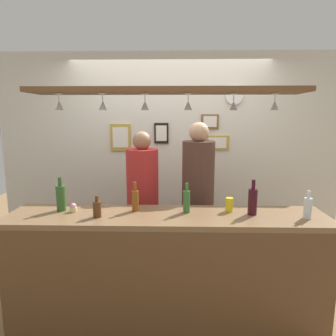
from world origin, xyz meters
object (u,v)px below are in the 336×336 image
Objects in this scene: bottle_wine_dark_red at (253,201)px; cupcake at (73,208)px; person_left_red_shirt at (143,193)px; person_middle_brown_shirt at (198,188)px; bottle_soda_clear at (308,207)px; picture_frame_upper_small at (210,122)px; bottle_beer_brown_stubby at (97,209)px; picture_frame_crest at (161,133)px; bottle_beer_green_import at (187,201)px; picture_frame_caricature at (121,137)px; picture_frame_lower_pair at (217,143)px; bottle_champagne_green at (61,197)px; drink_can at (229,205)px; bottle_beer_amber_tall at (135,200)px; wall_clock at (234,96)px.

bottle_wine_dark_red reaches higher than cupcake.
person_left_red_shirt reaches higher than cupcake.
cupcake is at bearing -150.53° from person_middle_brown_shirt.
picture_frame_upper_small is at bearing 113.29° from bottle_soda_clear.
picture_frame_crest is at bearing 72.84° from bottle_beer_brown_stubby.
bottle_beer_brown_stubby is at bearing -27.69° from cupcake.
picture_frame_upper_small is at bearing 0.00° from picture_frame_crest.
picture_frame_caricature is (-0.80, 1.35, 0.44)m from bottle_beer_green_import.
bottle_soda_clear is at bearing -70.06° from picture_frame_lower_pair.
person_middle_brown_shirt is 1.16m from bottle_beer_brown_stubby.
bottle_champagne_green is (-1.10, 0.03, 0.01)m from bottle_beer_green_import.
bottle_beer_green_import is at bearing -59.13° from picture_frame_caricature.
bottle_beer_green_import is 0.76× the size of picture_frame_caricature.
bottle_soda_clear is at bearing -49.72° from picture_frame_crest.
bottle_beer_brown_stubby is at bearing -24.46° from bottle_champagne_green.
picture_frame_upper_small reaches higher than drink_can.
bottle_beer_amber_tall is at bearing 176.06° from bottle_beer_green_import.
cupcake is (-1.53, 0.03, -0.08)m from bottle_wine_dark_red.
person_left_red_shirt is at bearing -137.34° from picture_frame_upper_small.
wall_clock is at bearing 103.06° from bottle_soda_clear.
drink_can is 0.36× the size of picture_frame_caricature.
drink_can is (0.82, -0.59, 0.06)m from person_left_red_shirt.
bottle_beer_amber_tall is 1.95m from wall_clock.
bottle_beer_brown_stubby is 1.48× the size of drink_can.
bottle_champagne_green is 1.36× the size of wall_clock.
wall_clock is at bearing 55.82° from person_middle_brown_shirt.
wall_clock reaches higher than bottle_wine_dark_red.
person_middle_brown_shirt is at bearing -37.31° from picture_frame_caricature.
person_middle_brown_shirt is at bearing 137.72° from bottle_soda_clear.
picture_frame_crest reaches higher than picture_frame_lower_pair.
bottle_beer_brown_stubby is at bearing -169.39° from bottle_beer_green_import.
bottle_champagne_green is 2.37m from wall_clock.
bottle_champagne_green is (-1.24, -0.60, 0.05)m from person_middle_brown_shirt.
bottle_wine_dark_red is 0.20m from drink_can.
drink_can is (0.23, -0.59, -0.01)m from person_middle_brown_shirt.
cupcake is at bearing -17.35° from bottle_champagne_green.
person_middle_brown_shirt is 0.64m from bottle_beer_green_import.
wall_clock reaches higher than person_left_red_shirt.
bottle_champagne_green is at bearing -142.74° from wall_clock.
person_middle_brown_shirt is at bearing 29.47° from cupcake.
bottle_beer_brown_stubby reaches higher than cupcake.
cupcake is at bearing -175.49° from bottle_beer_amber_tall.
bottle_beer_green_import is (0.74, 0.14, 0.03)m from bottle_beer_brown_stubby.
bottle_champagne_green is 2.07m from bottle_soda_clear.
bottle_beer_brown_stubby is 0.82× the size of wall_clock.
picture_frame_upper_small reaches higher than picture_frame_caricature.
picture_frame_caricature is (-1.18, 1.31, 0.49)m from drink_can.
bottle_soda_clear is 1.80m from wall_clock.
drink_can is (1.47, 0.01, -0.06)m from bottle_champagne_green.
picture_frame_crest is at bearing 82.77° from bottle_beer_amber_tall.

